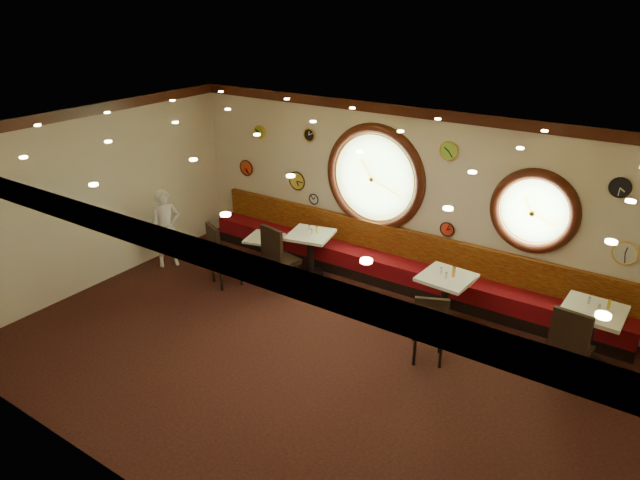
{
  "coord_description": "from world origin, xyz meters",
  "views": [
    {
      "loc": [
        4.03,
        -5.69,
        4.92
      ],
      "look_at": [
        -0.31,
        0.8,
        1.5
      ],
      "focal_mm": 32.0,
      "sensor_mm": 36.0,
      "label": 1
    }
  ],
  "objects_px": {
    "condiment_b_pepper": "(312,232)",
    "chair_b": "(277,254)",
    "condiment_a_salt": "(264,232)",
    "condiment_d_pepper": "(599,308)",
    "condiment_c_salt": "(441,271)",
    "condiment_c_bottle": "(454,272)",
    "table_d": "(590,329)",
    "condiment_c_pepper": "(446,276)",
    "table_b": "(310,249)",
    "condiment_a_pepper": "(265,236)",
    "condiment_d_bottle": "(609,304)",
    "condiment_b_salt": "(309,228)",
    "table_c": "(445,294)",
    "chair_d": "(570,343)",
    "condiment_b_bottle": "(317,229)",
    "chair_c": "(430,325)",
    "chair_a": "(220,251)",
    "condiment_a_bottle": "(268,234)",
    "table_a": "(265,250)",
    "waiter": "(166,228)",
    "condiment_d_salt": "(589,300)"
  },
  "relations": [
    {
      "from": "table_b",
      "to": "condiment_c_salt",
      "type": "xyz_separation_m",
      "value": [
        2.63,
        -0.19,
        0.37
      ]
    },
    {
      "from": "condiment_a_pepper",
      "to": "condiment_d_pepper",
      "type": "xyz_separation_m",
      "value": [
        5.68,
        0.25,
        0.19
      ]
    },
    {
      "from": "waiter",
      "to": "condiment_a_bottle",
      "type": "bearing_deg",
      "value": -28.84
    },
    {
      "from": "condiment_c_salt",
      "to": "condiment_c_bottle",
      "type": "relative_size",
      "value": 0.59
    },
    {
      "from": "condiment_b_pepper",
      "to": "condiment_c_pepper",
      "type": "relative_size",
      "value": 1.03
    },
    {
      "from": "chair_c",
      "to": "chair_d",
      "type": "height_order",
      "value": "chair_d"
    },
    {
      "from": "condiment_d_salt",
      "to": "condiment_c_bottle",
      "type": "distance_m",
      "value": 1.93
    },
    {
      "from": "condiment_a_pepper",
      "to": "condiment_d_bottle",
      "type": "xyz_separation_m",
      "value": [
        5.77,
        0.4,
        0.21
      ]
    },
    {
      "from": "chair_a",
      "to": "condiment_a_bottle",
      "type": "distance_m",
      "value": 1.0
    },
    {
      "from": "condiment_b_pepper",
      "to": "condiment_a_bottle",
      "type": "bearing_deg",
      "value": -161.81
    },
    {
      "from": "table_a",
      "to": "condiment_c_salt",
      "type": "distance_m",
      "value": 3.48
    },
    {
      "from": "chair_c",
      "to": "condiment_c_pepper",
      "type": "height_order",
      "value": "chair_c"
    },
    {
      "from": "condiment_c_pepper",
      "to": "condiment_b_salt",
      "type": "bearing_deg",
      "value": 171.68
    },
    {
      "from": "condiment_b_salt",
      "to": "condiment_c_bottle",
      "type": "bearing_deg",
      "value": -5.64
    },
    {
      "from": "chair_d",
      "to": "condiment_d_salt",
      "type": "bearing_deg",
      "value": 93.3
    },
    {
      "from": "table_a",
      "to": "chair_d",
      "type": "distance_m",
      "value": 5.57
    },
    {
      "from": "condiment_c_bottle",
      "to": "condiment_d_bottle",
      "type": "distance_m",
      "value": 2.18
    },
    {
      "from": "table_b",
      "to": "condiment_a_pepper",
      "type": "height_order",
      "value": "table_b"
    },
    {
      "from": "table_a",
      "to": "chair_b",
      "type": "xyz_separation_m",
      "value": [
        0.66,
        -0.46,
        0.26
      ]
    },
    {
      "from": "chair_a",
      "to": "chair_c",
      "type": "xyz_separation_m",
      "value": [
        4.08,
        -0.13,
        -0.03
      ]
    },
    {
      "from": "chair_a",
      "to": "condiment_b_salt",
      "type": "distance_m",
      "value": 1.69
    },
    {
      "from": "chair_d",
      "to": "condiment_a_salt",
      "type": "bearing_deg",
      "value": -179.94
    },
    {
      "from": "condiment_d_salt",
      "to": "condiment_c_pepper",
      "type": "relative_size",
      "value": 0.96
    },
    {
      "from": "condiment_d_salt",
      "to": "condiment_c_pepper",
      "type": "height_order",
      "value": "condiment_d_salt"
    },
    {
      "from": "condiment_d_bottle",
      "to": "condiment_d_pepper",
      "type": "bearing_deg",
      "value": -122.36
    },
    {
      "from": "condiment_a_pepper",
      "to": "condiment_d_bottle",
      "type": "relative_size",
      "value": 0.78
    },
    {
      "from": "condiment_b_bottle",
      "to": "chair_a",
      "type": "bearing_deg",
      "value": -131.49
    },
    {
      "from": "condiment_b_pepper",
      "to": "chair_b",
      "type": "bearing_deg",
      "value": -106.06
    },
    {
      "from": "table_b",
      "to": "condiment_a_salt",
      "type": "distance_m",
      "value": 0.96
    },
    {
      "from": "chair_a",
      "to": "condiment_d_pepper",
      "type": "xyz_separation_m",
      "value": [
        6.02,
        1.1,
        0.27
      ]
    },
    {
      "from": "condiment_c_salt",
      "to": "condiment_b_bottle",
      "type": "bearing_deg",
      "value": 173.42
    },
    {
      "from": "table_c",
      "to": "condiment_c_bottle",
      "type": "height_order",
      "value": "condiment_c_bottle"
    },
    {
      "from": "condiment_d_salt",
      "to": "condiment_d_pepper",
      "type": "distance_m",
      "value": 0.22
    },
    {
      "from": "table_d",
      "to": "condiment_b_bottle",
      "type": "distance_m",
      "value": 4.79
    },
    {
      "from": "table_c",
      "to": "condiment_b_pepper",
      "type": "xyz_separation_m",
      "value": [
        -2.69,
        0.19,
        0.36
      ]
    },
    {
      "from": "chair_a",
      "to": "condiment_a_salt",
      "type": "distance_m",
      "value": 1.02
    },
    {
      "from": "condiment_d_pepper",
      "to": "table_a",
      "type": "bearing_deg",
      "value": -178.01
    },
    {
      "from": "chair_c",
      "to": "table_d",
      "type": "bearing_deg",
      "value": 9.86
    },
    {
      "from": "condiment_a_pepper",
      "to": "table_a",
      "type": "bearing_deg",
      "value": 137.73
    },
    {
      "from": "table_b",
      "to": "condiment_c_bottle",
      "type": "bearing_deg",
      "value": -3.71
    },
    {
      "from": "table_d",
      "to": "condiment_c_pepper",
      "type": "distance_m",
      "value": 2.12
    },
    {
      "from": "condiment_a_pepper",
      "to": "condiment_c_pepper",
      "type": "bearing_deg",
      "value": 1.2
    },
    {
      "from": "condiment_a_salt",
      "to": "condiment_b_bottle",
      "type": "relative_size",
      "value": 0.79
    },
    {
      "from": "chair_c",
      "to": "chair_d",
      "type": "xyz_separation_m",
      "value": [
        1.74,
        0.56,
        0.04
      ]
    },
    {
      "from": "condiment_d_bottle",
      "to": "condiment_c_bottle",
      "type": "bearing_deg",
      "value": -174.72
    },
    {
      "from": "condiment_a_salt",
      "to": "condiment_d_pepper",
      "type": "distance_m",
      "value": 5.82
    },
    {
      "from": "chair_b",
      "to": "condiment_a_salt",
      "type": "distance_m",
      "value": 0.93
    },
    {
      "from": "chair_b",
      "to": "condiment_d_pepper",
      "type": "height_order",
      "value": "chair_b"
    },
    {
      "from": "chair_a",
      "to": "table_a",
      "type": "bearing_deg",
      "value": 97.2
    },
    {
      "from": "table_c",
      "to": "condiment_d_bottle",
      "type": "relative_size",
      "value": 5.77
    }
  ]
}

